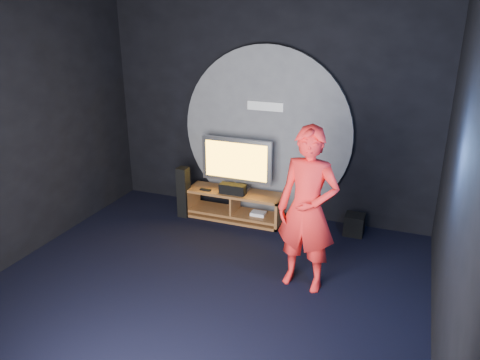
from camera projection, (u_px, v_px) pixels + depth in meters
name	position (u px, v px, depth m)	size (l,w,h in m)	color
floor	(198.00, 294.00, 5.35)	(5.00, 5.00, 0.00)	black
back_wall	(268.00, 103.00, 6.92)	(5.00, 0.04, 3.50)	black
left_wall	(4.00, 126.00, 5.58)	(0.04, 5.00, 3.50)	black
right_wall	(461.00, 179.00, 3.90)	(0.04, 5.00, 3.50)	black
wall_disc_panel	(266.00, 133.00, 7.03)	(2.60, 0.11, 2.60)	#515156
media_console	(235.00, 207.00, 7.19)	(1.48, 0.45, 0.45)	#9E6331
tv	(236.00, 162.00, 7.01)	(1.09, 0.22, 0.82)	#A6A7AD
center_speaker	(233.00, 189.00, 7.00)	(0.40, 0.15, 0.15)	black
remote	(205.00, 190.00, 7.14)	(0.18, 0.05, 0.02)	black
tower_speaker_left	(184.00, 192.00, 7.22)	(0.16, 0.18, 0.80)	black
tower_speaker_right	(305.00, 198.00, 7.00)	(0.16, 0.18, 0.80)	black
subwoofer	(354.00, 225.00, 6.72)	(0.27, 0.27, 0.30)	black
player	(307.00, 210.00, 5.22)	(0.70, 0.46, 1.92)	red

